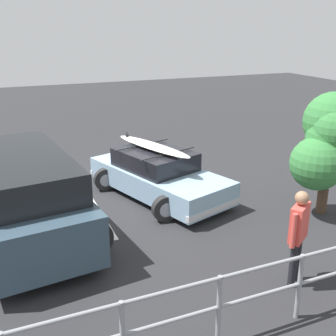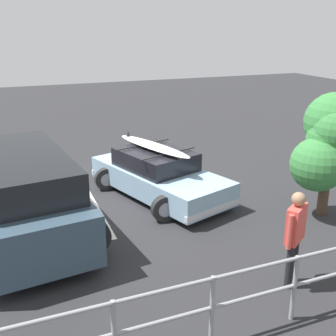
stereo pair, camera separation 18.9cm
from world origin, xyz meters
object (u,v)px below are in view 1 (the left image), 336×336
Objects in this scene: person_bystander at (298,230)px; bush_near_left at (329,138)px; sedan_car at (158,174)px; suv_car at (22,196)px.

person_bystander is 0.60× the size of bush_near_left.
person_bystander is 3.33m from bush_near_left.
suv_car is (3.38, 1.07, 0.36)m from sedan_car.
sedan_car is 3.57m from suv_car.
suv_car is 2.87× the size of person_bystander.
sedan_car is at bearing -162.39° from suv_car.
person_bystander is at bearing 40.76° from bush_near_left.
suv_car is at bearing 17.61° from sedan_car.
suv_car is 1.73× the size of bush_near_left.
sedan_car is at bearing -80.97° from person_bystander.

